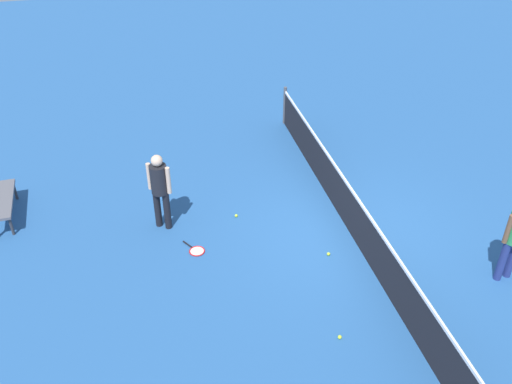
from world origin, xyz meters
The scene contains 8 objects.
ground_plane centered at (0.00, 0.00, 0.00)m, with size 40.00×40.00×0.00m, color #265693.
court_net centered at (0.00, 0.00, 0.50)m, with size 10.09×0.09×1.07m.
player_near_side centered at (-0.99, -3.70, 1.01)m, with size 0.47×0.48×1.70m.
tennis_racket_near_player centered at (-0.04, -3.17, 0.01)m, with size 0.58×0.46×0.03m.
tennis_ball_near_player centered at (-0.97, -2.18, 0.03)m, with size 0.07×0.07×0.07m, color #C6E033.
tennis_ball_by_net centered at (2.70, -1.19, 0.03)m, with size 0.07×0.07×0.07m, color #C6E033.
tennis_ball_midcourt centered at (0.67, -0.67, 0.03)m, with size 0.07×0.07×0.07m, color #C6E033.
courtside_bench centered at (-2.06, -6.92, 0.42)m, with size 1.52×0.50×0.48m.
Camera 1 is at (8.45, -3.92, 7.05)m, focal length 39.10 mm.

